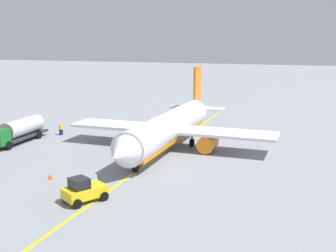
% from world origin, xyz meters
% --- Properties ---
extents(ground_plane, '(400.00, 400.00, 0.00)m').
position_xyz_m(ground_plane, '(0.00, 0.00, 0.00)').
color(ground_plane, gray).
extents(airplane, '(31.85, 27.20, 9.73)m').
position_xyz_m(airplane, '(-0.48, -0.00, 2.69)').
color(airplane, white).
rests_on(airplane, ground).
extents(fuel_tanker, '(10.55, 3.25, 3.15)m').
position_xyz_m(fuel_tanker, '(3.68, -20.33, 1.73)').
color(fuel_tanker, '#2D2D33').
rests_on(fuel_tanker, ground).
extents(pushback_tug, '(4.12, 3.68, 2.20)m').
position_xyz_m(pushback_tug, '(19.23, -0.83, 1.01)').
color(pushback_tug, yellow).
rests_on(pushback_tug, ground).
extents(refueling_worker, '(0.58, 0.45, 1.71)m').
position_xyz_m(refueling_worker, '(-2.26, -17.57, 0.82)').
color(refueling_worker, navy).
rests_on(refueling_worker, ground).
extents(safety_cone_nose, '(0.54, 0.54, 0.60)m').
position_xyz_m(safety_cone_nose, '(15.20, -7.10, 0.30)').
color(safety_cone_nose, '#F2590F').
rests_on(safety_cone_nose, ground).
extents(safety_cone_wingtip, '(0.66, 0.66, 0.74)m').
position_xyz_m(safety_cone_wingtip, '(14.97, -3.37, 0.37)').
color(safety_cone_wingtip, '#F2590F').
rests_on(safety_cone_wingtip, ground).
extents(taxi_line_marking, '(63.99, 0.39, 0.01)m').
position_xyz_m(taxi_line_marking, '(0.00, 0.00, 0.01)').
color(taxi_line_marking, yellow).
rests_on(taxi_line_marking, ground).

